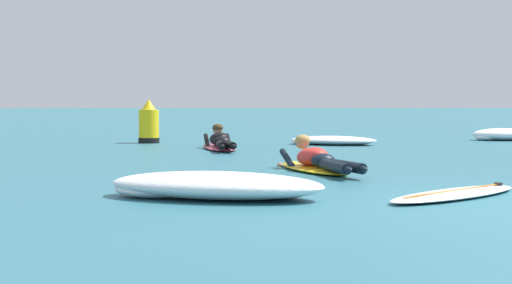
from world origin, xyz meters
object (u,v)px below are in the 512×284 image
at_px(surfer_near, 317,162).
at_px(drifting_surfboard, 456,194).
at_px(channel_marker_buoy, 149,126).
at_px(surfer_far, 220,143).

relative_size(surfer_near, drifting_surfboard, 1.28).
distance_m(surfer_near, drifting_surfboard, 3.15).
bearing_deg(channel_marker_buoy, surfer_far, -56.89).
distance_m(drifting_surfboard, channel_marker_buoy, 11.00).
bearing_deg(drifting_surfboard, channel_marker_buoy, 110.73).
xyz_separation_m(drifting_surfboard, channel_marker_buoy, (-3.89, 10.28, 0.36)).
relative_size(surfer_far, drifting_surfboard, 1.30).
distance_m(surfer_far, channel_marker_buoy, 2.89).
bearing_deg(channel_marker_buoy, drifting_surfboard, -69.27).
bearing_deg(surfer_far, channel_marker_buoy, 123.11).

